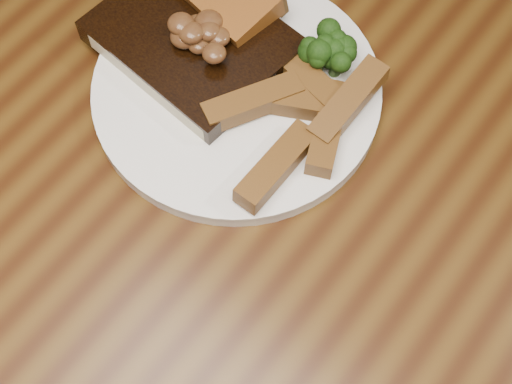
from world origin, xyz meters
TOP-DOWN VIEW (x-y plane):
  - ground at (0.00, 0.00)m, footprint 4.50×4.50m
  - dining_table at (0.00, 0.00)m, footprint 1.60×0.90m
  - plate at (-0.10, 0.07)m, footprint 0.33×0.33m
  - steak at (-0.16, 0.08)m, footprint 0.19×0.15m
  - steak_bone at (-0.16, 0.02)m, footprint 0.15×0.03m
  - mushroom_pile at (-0.15, 0.08)m, footprint 0.08×0.08m
  - garlic_bread at (-0.16, 0.13)m, footprint 0.12×0.08m
  - potato_wedges at (-0.03, 0.07)m, footprint 0.12×0.12m
  - broccoli_cluster at (-0.04, 0.15)m, footprint 0.07×0.07m

SIDE VIEW (x-z plane):
  - ground at x=0.00m, z-range 0.00..0.00m
  - dining_table at x=0.00m, z-range 0.28..1.03m
  - plate at x=-0.10m, z-range 0.75..0.76m
  - steak_bone at x=-0.16m, z-range 0.76..0.78m
  - garlic_bread at x=-0.16m, z-range 0.76..0.79m
  - potato_wedges at x=-0.03m, z-range 0.76..0.79m
  - steak at x=-0.16m, z-range 0.76..0.79m
  - broccoli_cluster at x=-0.04m, z-range 0.76..0.80m
  - mushroom_pile at x=-0.15m, z-range 0.79..0.82m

